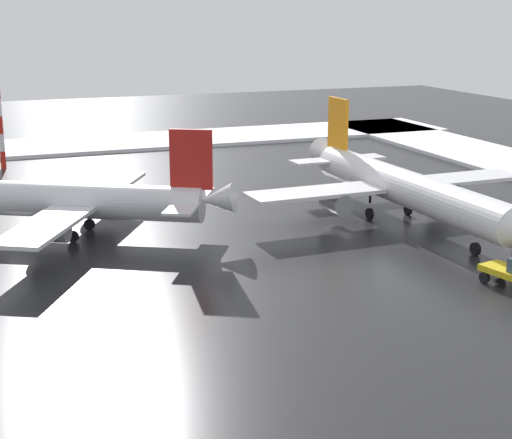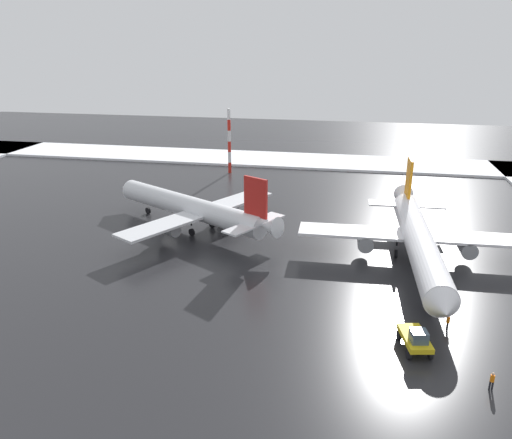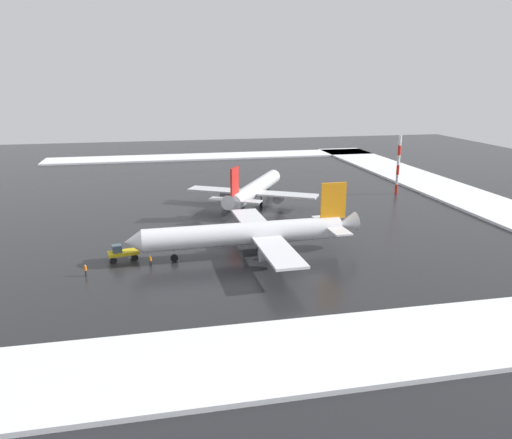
# 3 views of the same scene
# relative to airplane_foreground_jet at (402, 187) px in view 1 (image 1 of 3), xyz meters

# --- Properties ---
(ground_plane) EXTENTS (240.00, 240.00, 0.00)m
(ground_plane) POSITION_rel_airplane_foreground_jet_xyz_m (36.63, -7.43, -3.69)
(ground_plane) COLOR #232326
(airplane_foreground_jet) EXTENTS (31.05, 37.52, 11.15)m
(airplane_foreground_jet) POSITION_rel_airplane_foreground_jet_xyz_m (0.00, 0.00, 0.00)
(airplane_foreground_jet) COLOR white
(airplane_foreground_jet) RESTS_ON ground_plane
(airplane_parked_portside) EXTENTS (32.07, 27.40, 10.46)m
(airplane_parked_portside) POSITION_rel_airplane_foreground_jet_xyz_m (32.86, -7.55, -0.23)
(airplane_parked_portside) COLOR silver
(airplane_parked_portside) RESTS_ON ground_plane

